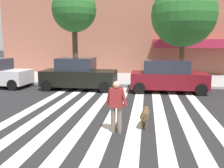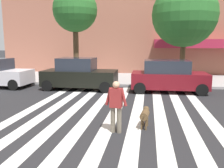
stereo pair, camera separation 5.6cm
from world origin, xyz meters
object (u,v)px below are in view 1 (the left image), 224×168
object	(u,v)px
parked_car_third_in_line	(168,76)
street_tree_middle	(184,15)
street_tree_nearest	(74,10)
pedestrian_dog_walker	(116,104)
dog_on_leash	(145,114)
parked_car_behind_first	(79,75)

from	to	relation	value
parked_car_third_in_line	street_tree_middle	xyz separation A→B (m)	(1.14, 2.99, 3.75)
parked_car_third_in_line	street_tree_nearest	distance (m)	8.20
street_tree_nearest	pedestrian_dog_walker	bearing A→B (deg)	-66.65
parked_car_third_in_line	dog_on_leash	size ratio (longest dim) A/B	4.37
parked_car_behind_first	street_tree_middle	distance (m)	8.02
parked_car_third_in_line	street_tree_middle	bearing A→B (deg)	69.16
parked_car_third_in_line	street_tree_nearest	xyz separation A→B (m)	(-6.38, 3.02, 4.17)
parked_car_behind_first	street_tree_middle	world-z (taller)	street_tree_middle
street_tree_nearest	dog_on_leash	xyz separation A→B (m)	(5.15, -9.27, -4.63)
pedestrian_dog_walker	dog_on_leash	xyz separation A→B (m)	(0.89, 0.60, -0.48)
parked_car_behind_first	street_tree_nearest	distance (m)	5.26
parked_car_third_in_line	street_tree_nearest	bearing A→B (deg)	154.62
street_tree_middle	dog_on_leash	bearing A→B (deg)	-104.35
parked_car_behind_first	dog_on_leash	bearing A→B (deg)	-56.93
pedestrian_dog_walker	street_tree_nearest	bearing A→B (deg)	113.35
parked_car_third_in_line	dog_on_leash	xyz separation A→B (m)	(-1.22, -6.24, -0.45)
parked_car_behind_first	parked_car_third_in_line	distance (m)	5.29
parked_car_behind_first	street_tree_middle	bearing A→B (deg)	24.95
parked_car_third_in_line	pedestrian_dog_walker	world-z (taller)	parked_car_third_in_line
street_tree_nearest	dog_on_leash	size ratio (longest dim) A/B	6.69
parked_car_behind_first	dog_on_leash	xyz separation A→B (m)	(4.07, -6.25, -0.46)
street_tree_middle	dog_on_leash	size ratio (longest dim) A/B	6.81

